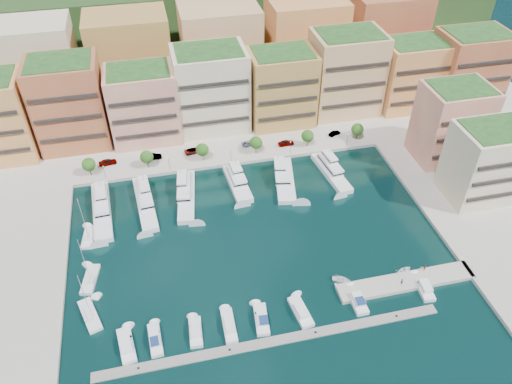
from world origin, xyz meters
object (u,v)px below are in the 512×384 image
at_px(cruiser_9, 424,288).
at_px(car_5, 335,133).
at_px(tree_2, 202,150).
at_px(tender_0, 341,280).
at_px(car_3, 250,143).
at_px(lamppost_1, 169,161).
at_px(yacht_1, 145,201).
at_px(tree_0, 89,165).
at_px(cruiser_3, 229,326).
at_px(lamppost_0, 104,170).
at_px(cruiser_1, 155,340).
at_px(car_0, 108,162).
at_px(car_1, 153,157).
at_px(tree_1, 147,157).
at_px(tender_2, 404,271).
at_px(lamppost_3, 290,145).
at_px(car_2, 193,151).
at_px(sailboat_1, 90,280).
at_px(car_4, 286,143).
at_px(cruiser_7, 357,301).
at_px(person_0, 402,281).
at_px(lamppost_4, 348,138).
at_px(yacht_0, 102,207).
at_px(tree_5, 357,129).
at_px(cruiser_5, 301,312).
at_px(person_1, 424,267).
at_px(lamppost_2, 231,153).
at_px(yacht_2, 186,193).
at_px(yacht_5, 331,170).
at_px(yacht_3, 237,181).
at_px(yacht_4, 284,178).
at_px(tree_4, 308,136).
at_px(cruiser_4, 261,319).
at_px(cruiser_2, 196,332).
at_px(tender_3, 422,268).
at_px(cruiser_0, 127,346).
at_px(sailboat_2, 89,238).

relative_size(cruiser_9, car_5, 1.86).
distance_m(tree_2, tender_0, 57.12).
height_order(tender_0, car_3, car_3).
height_order(lamppost_1, yacht_1, yacht_1).
distance_m(tree_0, cruiser_3, 65.01).
xyz_separation_m(lamppost_0, car_3, (43.10, 6.74, -2.09)).
bearing_deg(cruiser_1, lamppost_1, 81.52).
xyz_separation_m(yacht_1, car_0, (-9.54, 18.85, 0.77)).
bearing_deg(car_1, tree_2, -105.25).
bearing_deg(tree_1, car_1, 65.97).
height_order(cruiser_1, tender_2, cruiser_1).
relative_size(lamppost_3, car_2, 0.79).
xyz_separation_m(sailboat_1, car_4, (57.50, 40.72, 1.52)).
height_order(cruiser_7, person_0, person_0).
bearing_deg(tree_2, car_1, 164.53).
distance_m(lamppost_4, yacht_0, 74.23).
xyz_separation_m(tree_5, cruiser_3, (-51.11, -58.09, -4.20)).
height_order(cruiser_5, person_1, person_1).
bearing_deg(car_0, lamppost_2, -108.77).
relative_size(yacht_2, cruiser_7, 2.91).
height_order(lamppost_4, yacht_2, yacht_2).
xyz_separation_m(tender_2, car_4, (-13.21, 54.49, 1.41)).
height_order(tree_0, cruiser_5, tree_0).
bearing_deg(yacht_5, yacht_3, 177.60).
xyz_separation_m(lamppost_0, yacht_0, (-1.09, -12.70, -2.62)).
bearing_deg(car_2, yacht_4, -137.00).
relative_size(tree_0, cruiser_7, 0.77).
bearing_deg(tree_0, tree_4, 0.00).
relative_size(tree_2, cruiser_4, 0.70).
bearing_deg(cruiser_2, lamppost_2, 72.03).
xyz_separation_m(tree_0, person_0, (68.47, -56.19, -2.90)).
distance_m(lamppost_2, car_3, 10.01).
bearing_deg(cruiser_4, car_5, 58.16).
bearing_deg(cruiser_1, yacht_1, 89.39).
height_order(yacht_0, tender_3, yacht_0).
relative_size(car_1, car_4, 1.00).
bearing_deg(car_3, car_2, 81.95).
height_order(lamppost_0, yacht_2, yacht_2).
bearing_deg(cruiser_5, tree_0, 127.43).
height_order(cruiser_2, tender_2, cruiser_2).
distance_m(yacht_2, tender_3, 63.36).
xyz_separation_m(cruiser_0, cruiser_2, (13.96, 0.01, 0.00)).
bearing_deg(car_4, car_3, 73.66).
height_order(lamppost_1, yacht_0, yacht_0).
distance_m(yacht_0, cruiser_7, 69.40).
height_order(sailboat_1, sailboat_2, same).
height_order(yacht_1, sailboat_1, sailboat_1).
distance_m(cruiser_1, person_1, 61.84).
xyz_separation_m(yacht_2, car_5, (49.05, 17.95, 0.46)).
bearing_deg(cruiser_7, yacht_3, 110.83).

